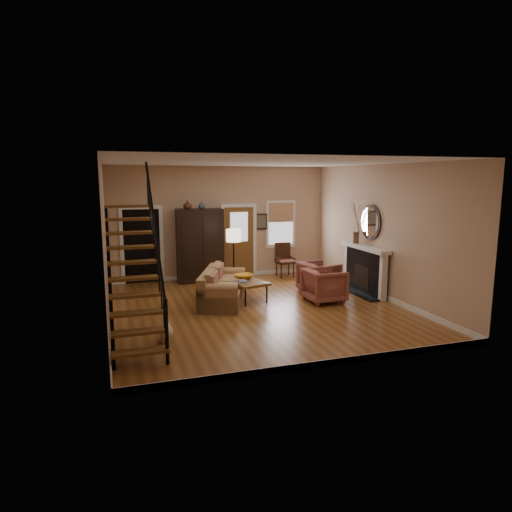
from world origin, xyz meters
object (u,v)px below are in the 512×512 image
object	(u,v)px
armchair_left	(324,285)
armchair_right	(319,277)
sofa	(223,287)
floor_lamp	(234,261)
coffee_table	(244,290)
armoire	(200,245)
side_chair	(285,260)

from	to	relation	value
armchair_left	armchair_right	world-z (taller)	armchair_left
sofa	floor_lamp	distance (m)	1.06
coffee_table	armchair_left	distance (m)	1.96
floor_lamp	armchair_right	bearing A→B (deg)	-16.17
sofa	floor_lamp	xyz separation A→B (m)	(0.50, 0.83, 0.45)
armoire	side_chair	world-z (taller)	armoire
armchair_right	floor_lamp	distance (m)	2.26
coffee_table	side_chair	size ratio (longest dim) A/B	1.27
sofa	armchair_right	world-z (taller)	armchair_right
coffee_table	armoire	bearing A→B (deg)	104.93
armoire	coffee_table	size ratio (longest dim) A/B	1.63
armchair_right	sofa	bearing A→B (deg)	82.72
armoire	coffee_table	xyz separation A→B (m)	(0.62, -2.33, -0.80)
coffee_table	armchair_left	world-z (taller)	armchair_left
coffee_table	armchair_right	bearing A→B (deg)	2.30
armoire	armchair_left	size ratio (longest dim) A/B	2.35
armchair_left	side_chair	world-z (taller)	side_chair
armoire	side_chair	distance (m)	2.61
sofa	floor_lamp	size ratio (longest dim) A/B	1.25
sofa	armchair_left	bearing A→B (deg)	5.48
sofa	armchair_left	world-z (taller)	armchair_left
armoire	floor_lamp	xyz separation A→B (m)	(0.56, -1.63, -0.21)
armchair_left	armchair_right	size ratio (longest dim) A/B	1.01
armchair_left	side_chair	xyz separation A→B (m)	(0.14, 2.92, 0.10)
armoire	armchair_right	bearing A→B (deg)	-39.88
coffee_table	side_chair	world-z (taller)	side_chair
sofa	coffee_table	distance (m)	0.59
floor_lamp	side_chair	distance (m)	2.47
coffee_table	floor_lamp	world-z (taller)	floor_lamp
armoire	floor_lamp	world-z (taller)	armoire
sofa	armchair_right	size ratio (longest dim) A/B	2.35
armchair_left	armchair_right	bearing A→B (deg)	-19.88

